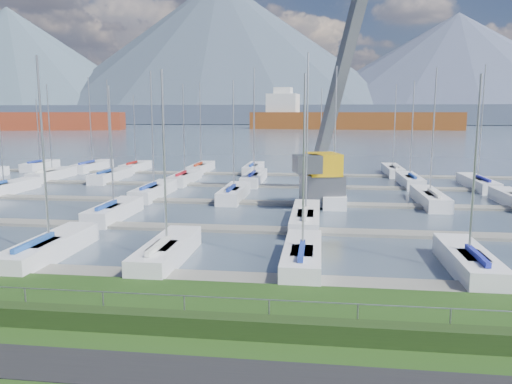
# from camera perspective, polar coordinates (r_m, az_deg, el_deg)

# --- Properties ---
(path) EXTENTS (160.00, 2.00, 0.04)m
(path) POSITION_cam_1_polar(r_m,az_deg,el_deg) (15.66, -7.49, -19.83)
(path) COLOR black
(path) RESTS_ON grass
(water) EXTENTS (800.00, 540.00, 0.20)m
(water) POSITION_cam_1_polar(r_m,az_deg,el_deg) (276.36, 6.65, 7.42)
(water) COLOR #445264
(hedge) EXTENTS (80.00, 0.70, 0.70)m
(hedge) POSITION_cam_1_polar(r_m,az_deg,el_deg) (17.77, -5.30, -14.90)
(hedge) COLOR #1E3112
(hedge) RESTS_ON grass
(fence) EXTENTS (80.00, 0.04, 0.04)m
(fence) POSITION_cam_1_polar(r_m,az_deg,el_deg) (17.80, -5.06, -11.88)
(fence) COLOR gray
(fence) RESTS_ON grass
(foothill) EXTENTS (900.00, 80.00, 12.00)m
(foothill) POSITION_cam_1_polar(r_m,az_deg,el_deg) (346.24, 6.83, 8.81)
(foothill) COLOR #444F63
(foothill) RESTS_ON water
(mountains) EXTENTS (1190.00, 360.00, 115.00)m
(mountains) POSITION_cam_1_polar(r_m,az_deg,el_deg) (422.67, 8.08, 14.35)
(mountains) COLOR #435462
(mountains) RESTS_ON water
(docks) EXTENTS (90.00, 41.60, 0.25)m
(docks) POSITION_cam_1_polar(r_m,az_deg,el_deg) (43.09, 2.38, -1.30)
(docks) COLOR slate
(docks) RESTS_ON water
(crane) EXTENTS (7.05, 13.12, 22.35)m
(crane) POSITION_cam_1_polar(r_m,az_deg,el_deg) (42.91, 8.26, 6.04)
(crane) COLOR #56585D
(crane) RESTS_ON water
(cargo_ship_west) EXTENTS (96.50, 40.25, 21.50)m
(cargo_ship_west) POSITION_cam_1_polar(r_m,az_deg,el_deg) (248.04, -27.01, 7.23)
(cargo_ship_west) COLOR maroon
(cargo_ship_west) RESTS_ON water
(cargo_ship_mid) EXTENTS (96.17, 26.84, 21.50)m
(cargo_ship_mid) POSITION_cam_1_polar(r_m,az_deg,el_deg) (237.29, 10.04, 8.03)
(cargo_ship_mid) COLOR brown
(cargo_ship_mid) RESTS_ON water
(sailboat_fleet) EXTENTS (74.51, 49.39, 13.10)m
(sailboat_fleet) POSITION_cam_1_polar(r_m,az_deg,el_deg) (45.65, 0.02, 6.39)
(sailboat_fleet) COLOR silver
(sailboat_fleet) RESTS_ON water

